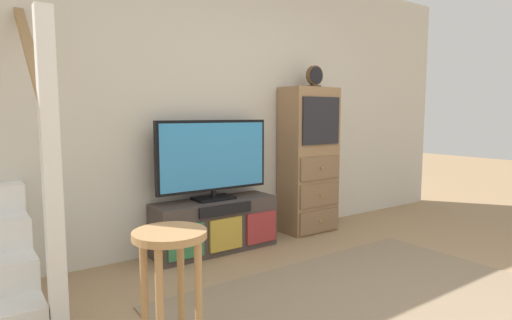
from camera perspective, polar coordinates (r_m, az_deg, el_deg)
name	(u,v)px	position (r m, az deg, el deg)	size (l,w,h in m)	color
back_wall	(227,103)	(4.09, -3.92, 7.80)	(6.40, 0.12, 2.70)	beige
area_rug	(379,307)	(2.95, 16.52, -18.69)	(2.60, 1.80, 0.01)	#847056
media_console	(215,225)	(3.84, -5.57, -8.91)	(1.14, 0.38, 0.47)	#423833
television	(213,158)	(3.75, -5.85, 0.33)	(1.09, 0.22, 0.72)	black
side_cabinet	(309,160)	(4.42, 7.26, -0.06)	(0.58, 0.38, 1.52)	#93704C
desk_clock	(315,77)	(4.43, 8.03, 11.24)	(0.20, 0.08, 0.22)	#4C3823
bar_stool_near	(171,270)	(2.01, -11.62, -14.48)	(0.34, 0.34, 0.71)	#A37A4C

